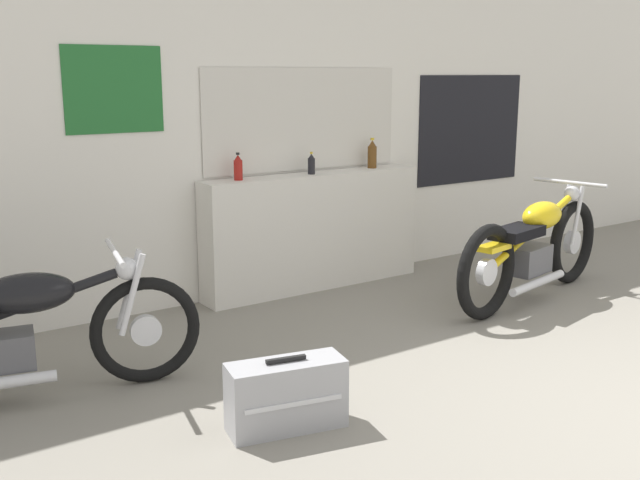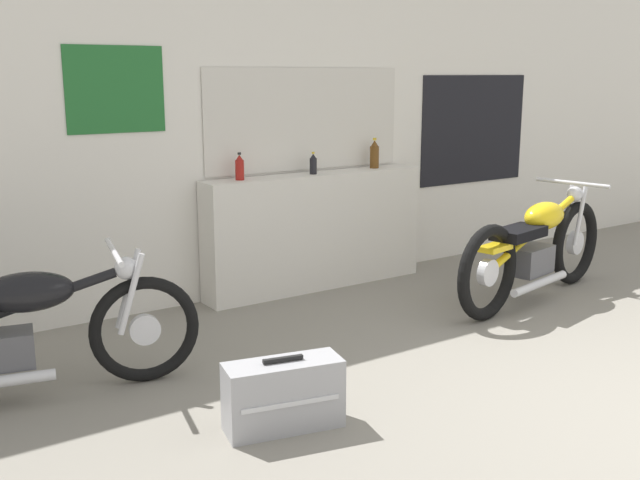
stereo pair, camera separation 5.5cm
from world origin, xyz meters
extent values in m
cube|color=silver|center=(0.00, 3.61, 1.40)|extent=(10.00, 0.06, 2.80)
cube|color=silver|center=(-0.32, 3.57, 1.40)|extent=(1.80, 0.01, 0.77)
cube|color=beige|center=(-0.32, 3.57, 1.40)|extent=(1.86, 0.01, 0.83)
cube|color=black|center=(1.62, 3.57, 1.24)|extent=(1.34, 0.01, 1.03)
cube|color=#23662D|center=(-1.91, 3.57, 1.66)|extent=(0.71, 0.01, 0.60)
cube|color=silver|center=(-0.32, 3.43, 0.48)|extent=(2.00, 0.28, 0.97)
cylinder|color=maroon|center=(-1.02, 3.44, 1.04)|extent=(0.07, 0.07, 0.15)
cone|color=maroon|center=(-1.02, 3.44, 1.14)|extent=(0.06, 0.06, 0.04)
cylinder|color=black|center=(-1.02, 3.44, 1.17)|extent=(0.03, 0.03, 0.02)
cylinder|color=black|center=(-0.36, 3.41, 1.03)|extent=(0.06, 0.06, 0.13)
cone|color=black|center=(-0.36, 3.41, 1.11)|extent=(0.05, 0.05, 0.04)
cylinder|color=gold|center=(-0.36, 3.41, 1.14)|extent=(0.02, 0.02, 0.01)
cylinder|color=#5B3814|center=(0.30, 3.45, 1.06)|extent=(0.08, 0.08, 0.19)
cone|color=#5B3814|center=(0.30, 3.45, 1.18)|extent=(0.07, 0.07, 0.05)
cylinder|color=gold|center=(0.30, 3.45, 1.22)|extent=(0.03, 0.03, 0.02)
torus|color=black|center=(1.58, 2.28, 0.36)|extent=(0.72, 0.23, 0.71)
cylinder|color=silver|center=(1.58, 2.28, 0.36)|extent=(0.21, 0.10, 0.20)
torus|color=black|center=(0.23, 2.01, 0.36)|extent=(0.72, 0.23, 0.71)
cylinder|color=silver|center=(0.23, 2.01, 0.36)|extent=(0.21, 0.10, 0.20)
cube|color=#4C4C51|center=(0.84, 2.13, 0.34)|extent=(0.42, 0.29, 0.22)
cylinder|color=yellow|center=(0.84, 2.13, 0.55)|extent=(1.24, 0.30, 0.45)
ellipsoid|color=yellow|center=(1.01, 2.17, 0.67)|extent=(0.50, 0.33, 0.22)
cube|color=black|center=(0.64, 2.09, 0.59)|extent=(0.50, 0.33, 0.08)
cube|color=yellow|center=(0.31, 2.03, 0.53)|extent=(0.30, 0.19, 0.04)
cylinder|color=silver|center=(1.50, 2.32, 0.62)|extent=(0.17, 0.07, 0.52)
cylinder|color=silver|center=(1.52, 2.21, 0.62)|extent=(0.17, 0.07, 0.52)
cylinder|color=silver|center=(1.44, 2.25, 0.89)|extent=(0.16, 0.63, 0.03)
sphere|color=silver|center=(1.50, 2.26, 0.79)|extent=(0.13, 0.13, 0.13)
cylinder|color=silver|center=(0.77, 1.98, 0.20)|extent=(0.75, 0.21, 0.06)
torus|color=black|center=(-2.25, 2.34, 0.32)|extent=(0.63, 0.21, 0.63)
cylinder|color=silver|center=(-2.25, 2.34, 0.32)|extent=(0.19, 0.09, 0.18)
ellipsoid|color=black|center=(-2.85, 2.47, 0.61)|extent=(0.54, 0.34, 0.22)
cylinder|color=silver|center=(-2.31, 2.41, 0.56)|extent=(0.18, 0.07, 0.47)
cylinder|color=silver|center=(-2.33, 2.29, 0.56)|extent=(0.18, 0.07, 0.47)
cylinder|color=silver|center=(-2.39, 2.37, 0.79)|extent=(0.17, 0.63, 0.03)
sphere|color=silver|center=(-2.33, 2.35, 0.69)|extent=(0.13, 0.13, 0.13)
cube|color=#9E9EA3|center=(-1.90, 1.37, 0.18)|extent=(0.63, 0.34, 0.36)
cube|color=silver|center=(-1.92, 1.26, 0.18)|extent=(0.50, 0.12, 0.02)
cube|color=black|center=(-1.90, 1.37, 0.37)|extent=(0.21, 0.07, 0.02)
camera|label=1|loc=(-3.77, -1.61, 1.77)|focal=42.00mm
camera|label=2|loc=(-3.72, -1.65, 1.77)|focal=42.00mm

